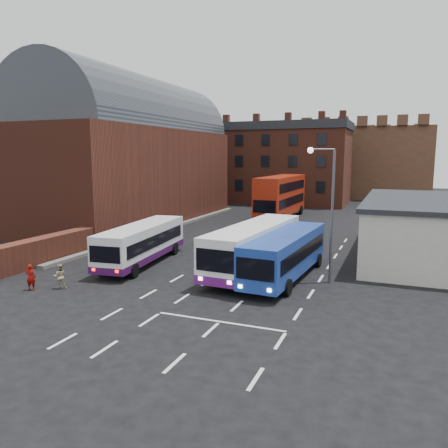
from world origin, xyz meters
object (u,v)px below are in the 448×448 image
at_px(bus_white_outbound, 142,241).
at_px(street_lamp, 328,202).
at_px(pedestrian_beige, 60,276).
at_px(bus_blue, 286,252).
at_px(pedestrian_red, 31,277).
at_px(bus_white_inbound, 254,244).
at_px(bus_red_double, 281,196).

xyz_separation_m(bus_white_outbound, street_lamp, (12.27, -0.04, 3.10)).
bearing_deg(pedestrian_beige, street_lamp, 172.17).
bearing_deg(bus_white_outbound, bus_blue, -6.38).
height_order(bus_blue, pedestrian_red, bus_blue).
bearing_deg(bus_white_inbound, pedestrian_beige, 44.12).
bearing_deg(bus_blue, street_lamp, -177.80).
bearing_deg(street_lamp, pedestrian_beige, -153.79).
height_order(street_lamp, pedestrian_red, street_lamp).
bearing_deg(street_lamp, pedestrian_red, -153.22).
bearing_deg(bus_blue, pedestrian_red, 35.02).
relative_size(pedestrian_red, pedestrian_beige, 1.04).
bearing_deg(bus_red_double, bus_white_inbound, 102.01).
relative_size(bus_white_inbound, street_lamp, 1.44).
bearing_deg(bus_blue, bus_red_double, -71.02).
height_order(bus_white_outbound, pedestrian_red, bus_white_outbound).
bearing_deg(pedestrian_beige, bus_white_inbound, -173.94).
distance_m(street_lamp, pedestrian_beige, 15.44).
height_order(bus_white_inbound, bus_blue, bus_white_inbound).
xyz_separation_m(bus_white_outbound, bus_blue, (9.92, 0.03, 0.05)).
relative_size(bus_white_outbound, bus_blue, 0.98).
distance_m(bus_white_inbound, bus_blue, 2.35).
bearing_deg(street_lamp, bus_white_outbound, 179.83).
height_order(bus_red_double, street_lamp, street_lamp).
relative_size(bus_blue, street_lamp, 1.31).
distance_m(bus_blue, pedestrian_red, 14.42).
distance_m(bus_blue, bus_red_double, 25.68).
height_order(bus_white_outbound, bus_white_inbound, bus_white_inbound).
relative_size(bus_white_inbound, pedestrian_red, 7.69).
xyz_separation_m(bus_white_inbound, pedestrian_beige, (-8.82, -7.43, -1.07)).
bearing_deg(bus_red_double, pedestrian_red, 81.52).
distance_m(bus_blue, pedestrian_beige, 12.92).
bearing_deg(bus_white_outbound, pedestrian_red, -114.36).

